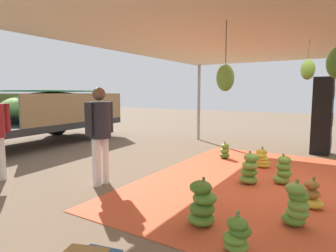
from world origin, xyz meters
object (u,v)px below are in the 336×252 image
object	(u,v)px
banana_bunch_1	(237,235)
worker_0	(100,129)
cargo_truck_main	(9,108)
banana_bunch_8	(296,206)
speaker_stack	(322,116)
banana_bunch_7	(202,205)
banana_bunch_9	(313,195)
banana_bunch_3	(225,151)
banana_bunch_2	(263,159)
banana_bunch_10	(249,170)
banana_bunch_4	(283,171)

from	to	relation	value
banana_bunch_1	worker_0	size ratio (longest dim) A/B	0.25
cargo_truck_main	banana_bunch_8	bearing A→B (deg)	-96.65
worker_0	speaker_stack	distance (m)	5.85
banana_bunch_1	cargo_truck_main	xyz separation A→B (m)	(1.86, 7.31, 1.00)
banana_bunch_7	speaker_stack	xyz separation A→B (m)	(5.48, -0.90, 0.75)
banana_bunch_9	speaker_stack	bearing A→B (deg)	2.60
banana_bunch_3	banana_bunch_7	size ratio (longest dim) A/B	0.70
banana_bunch_2	speaker_stack	xyz separation A→B (m)	(2.30, -0.95, 0.82)
banana_bunch_9	banana_bunch_1	bearing A→B (deg)	162.23
banana_bunch_9	cargo_truck_main	size ratio (longest dim) A/B	0.06
banana_bunch_10	speaker_stack	distance (m)	3.75
banana_bunch_8	banana_bunch_10	distance (m)	1.62
banana_bunch_1	banana_bunch_10	bearing A→B (deg)	13.05
banana_bunch_3	banana_bunch_9	distance (m)	3.14
banana_bunch_1	banana_bunch_8	distance (m)	1.05
banana_bunch_1	banana_bunch_2	distance (m)	3.59
worker_0	speaker_stack	size ratio (longest dim) A/B	0.84
banana_bunch_7	speaker_stack	world-z (taller)	speaker_stack
banana_bunch_4	banana_bunch_8	distance (m)	1.69
banana_bunch_7	banana_bunch_1	bearing A→B (deg)	-123.22
banana_bunch_3	speaker_stack	world-z (taller)	speaker_stack
banana_bunch_1	banana_bunch_7	world-z (taller)	banana_bunch_7
banana_bunch_3	banana_bunch_10	bearing A→B (deg)	-147.06
banana_bunch_8	banana_bunch_10	xyz separation A→B (m)	(1.32, 0.95, 0.01)
banana_bunch_3	banana_bunch_4	world-z (taller)	banana_bunch_4
banana_bunch_8	worker_0	world-z (taller)	worker_0
banana_bunch_9	banana_bunch_10	world-z (taller)	banana_bunch_10
banana_bunch_10	banana_bunch_1	bearing A→B (deg)	-166.95
banana_bunch_10	speaker_stack	world-z (taller)	speaker_stack
banana_bunch_2	cargo_truck_main	bearing A→B (deg)	104.09
banana_bunch_2	banana_bunch_4	size ratio (longest dim) A/B	0.84
worker_0	banana_bunch_2	bearing A→B (deg)	-39.06
banana_bunch_1	banana_bunch_3	distance (m)	4.28
banana_bunch_4	banana_bunch_10	world-z (taller)	banana_bunch_10
banana_bunch_2	cargo_truck_main	xyz separation A→B (m)	(-1.68, 6.71, 0.99)
banana_bunch_9	worker_0	bearing A→B (deg)	103.50
banana_bunch_2	speaker_stack	size ratio (longest dim) A/B	0.23
banana_bunch_7	banana_bunch_10	xyz separation A→B (m)	(1.91, -0.03, -0.00)
banana_bunch_3	banana_bunch_8	distance (m)	3.63
banana_bunch_7	worker_0	size ratio (longest dim) A/B	0.35
banana_bunch_2	banana_bunch_3	size ratio (longest dim) A/B	1.09
banana_bunch_1	speaker_stack	xyz separation A→B (m)	(5.84, -0.35, 0.83)
worker_0	speaker_stack	bearing A→B (deg)	-32.10
banana_bunch_4	worker_0	bearing A→B (deg)	121.90
cargo_truck_main	worker_0	distance (m)	4.66
banana_bunch_10	cargo_truck_main	world-z (taller)	cargo_truck_main
banana_bunch_9	cargo_truck_main	world-z (taller)	cargo_truck_main
cargo_truck_main	speaker_stack	bearing A→B (deg)	-62.53
banana_bunch_3	speaker_stack	size ratio (longest dim) A/B	0.21
banana_bunch_7	banana_bunch_8	bearing A→B (deg)	-58.76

